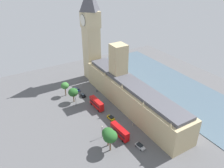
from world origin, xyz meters
TOP-DOWN VIEW (x-y plane):
  - ground_plane at (0.00, 0.00)m, footprint 142.91×142.91m
  - river_thames at (-34.76, 0.00)m, footprint 37.61×128.62m
  - parliament_building at (-1.99, -1.43)m, footprint 13.53×72.91m
  - clock_tower at (-0.64, -41.60)m, footprint 9.56×9.56m
  - car_blue_kerbside at (15.35, -30.13)m, footprint 2.00×4.25m
  - car_black_trailing at (15.19, -22.44)m, footprint 1.99×4.21m
  - double_decker_bus_under_trees at (13.60, -8.87)m, footprint 3.02×10.60m
  - car_yellow_cab_near_tower at (12.35, 3.22)m, footprint 2.22×4.44m
  - double_decker_bus_by_river_gate at (15.13, 15.36)m, footprint 3.26×10.65m
  - car_silver_midblock at (11.77, 25.32)m, footprint 2.37×4.67m
  - pedestrian_corner at (6.27, 12.66)m, footprint 0.60×0.50m
  - pedestrian_far_end at (6.18, -22.84)m, footprint 0.68×0.69m
  - plane_tree_opposite_hall at (22.20, 17.54)m, footprint 4.88×4.88m
  - plane_tree_leading at (21.52, -20.17)m, footprint 5.25×5.25m
  - plane_tree_slot_10 at (22.81, 20.29)m, footprint 5.74×5.74m
  - plane_tree_slot_11 at (22.97, -28.50)m, footprint 4.41×4.41m
  - street_lamp_slot_12 at (21.95, -16.17)m, footprint 0.56×0.56m
  - street_lamp_slot_13 at (21.88, 11.98)m, footprint 0.56×0.56m

SIDE VIEW (x-z plane):
  - ground_plane at x=0.00m, z-range 0.00..0.00m
  - river_thames at x=-34.76m, z-range 0.00..0.25m
  - pedestrian_corner at x=6.27m, z-range -0.08..1.44m
  - pedestrian_far_end at x=6.18m, z-range -0.08..1.58m
  - car_black_trailing at x=15.19m, z-range 0.01..1.75m
  - car_blue_kerbside at x=15.35m, z-range 0.01..1.75m
  - car_yellow_cab_near_tower at x=12.35m, z-range 0.02..1.76m
  - car_silver_midblock at x=11.77m, z-range 0.02..1.76m
  - double_decker_bus_under_trees at x=13.60m, z-range 0.26..5.01m
  - double_decker_bus_by_river_gate at x=15.13m, z-range 0.26..5.01m
  - street_lamp_slot_12 at x=21.95m, z-range 1.19..6.92m
  - street_lamp_slot_13 at x=21.88m, z-range 1.23..7.33m
  - plane_tree_leading at x=21.52m, z-range 1.78..9.89m
  - plane_tree_slot_11 at x=22.97m, z-range 2.14..10.33m
  - plane_tree_opposite_hall at x=22.20m, z-range 2.21..10.91m
  - plane_tree_slot_10 at x=22.81m, z-range 2.36..12.06m
  - parliament_building at x=-1.99m, z-range -7.14..22.89m
  - clock_tower at x=-0.64m, z-range 1.00..57.84m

